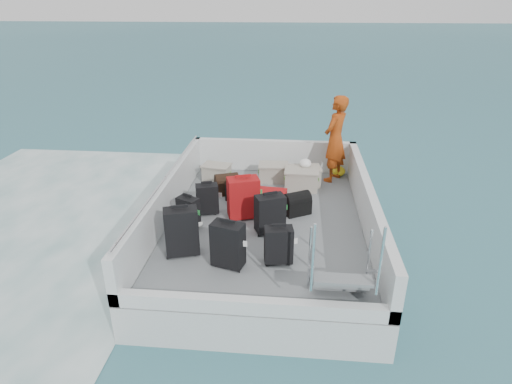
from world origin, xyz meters
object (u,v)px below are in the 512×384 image
Objects in this scene: suitcase_3 at (228,245)px; suitcase_6 at (279,246)px; passenger at (335,139)px; suitcase_7 at (270,214)px; suitcase_1 at (188,213)px; crate_2 at (305,177)px; crate_1 at (273,173)px; crate_3 at (301,180)px; suitcase_8 at (266,198)px; suitcase_2 at (207,199)px; suitcase_5 at (243,198)px; suitcase_0 at (182,232)px; crate_0 at (217,173)px.

suitcase_3 is 1.21× the size of suitcase_6.
suitcase_7 is at bearing 5.03° from passenger.
suitcase_1 is 2.80m from crate_2.
suitcase_1 is 0.79× the size of suitcase_3.
suitcase_6 is 0.97× the size of crate_1.
crate_3 is (-0.07, -0.21, 0.01)m from crate_2.
suitcase_8 is at bearing 72.84° from suitcase_7.
suitcase_2 is 1.12m from suitcase_8.
passenger is (1.69, 1.90, 0.53)m from suitcase_5.
suitcase_7 is (1.27, 0.81, -0.05)m from suitcase_0.
crate_1 is at bearing 3.61° from crate_0.
suitcase_2 is 1.04× the size of crate_0.
suitcase_6 reaches higher than crate_3.
suitcase_6 reaches higher than crate_0.
crate_0 is 2.59m from passenger.
suitcase_0 is 1.37m from suitcase_2.
suitcase_1 is at bearing -121.49° from crate_1.
crate_1 is (0.44, 1.70, -0.19)m from suitcase_5.
crate_3 is (1.06, 2.86, -0.15)m from suitcase_3.
suitcase_2 is (0.11, 1.36, -0.10)m from suitcase_0.
crate_1 is (-0.24, 3.08, -0.11)m from suitcase_6.
suitcase_3 reaches higher than suitcase_2.
suitcase_5 is 1.69m from crate_3.
suitcase_5 reaches higher than suitcase_1.
crate_2 is (0.66, -0.16, 0.01)m from crate_1.
suitcase_1 is 0.84× the size of crate_3.
suitcase_8 is at bearing 6.28° from suitcase_2.
suitcase_7 is 0.91× the size of suitcase_8.
suitcase_3 reaches higher than crate_2.
crate_1 is at bearing 166.43° from crate_2.
suitcase_0 is at bearing -124.50° from crate_3.
suitcase_2 is at bearing -20.52° from passenger.
passenger reaches higher than crate_0.
suitcase_6 is at bearing -64.17° from crate_0.
suitcase_5 is 1.37× the size of crate_0.
crate_1 is (1.10, 1.62, -0.10)m from suitcase_2.
crate_0 is 0.83× the size of crate_3.
suitcase_1 is 0.90× the size of crate_2.
passenger is (0.67, 0.57, 0.71)m from crate_3.
suitcase_2 is 1.98m from suitcase_6.
suitcase_2 reaches higher than crate_0.
suitcase_7 is at bearing -165.15° from suitcase_8.
suitcase_0 is 1.33× the size of suitcase_6.
suitcase_7 is at bearing -62.13° from suitcase_5.
suitcase_3 is 3.06m from crate_3.
crate_2 is at bearing -13.57° from crate_1.
suitcase_0 is 2.92m from crate_0.
suitcase_5 is 1.54m from suitcase_6.
suitcase_7 is 1.89m from crate_3.
crate_3 is (1.80, -0.30, 0.03)m from crate_0.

